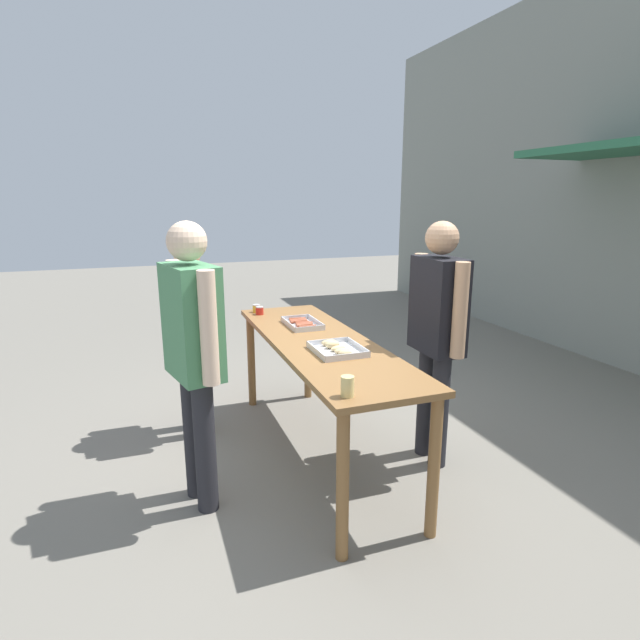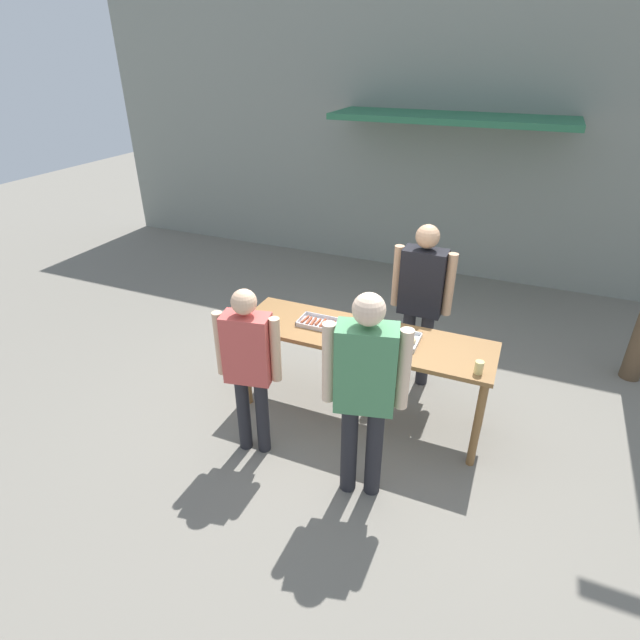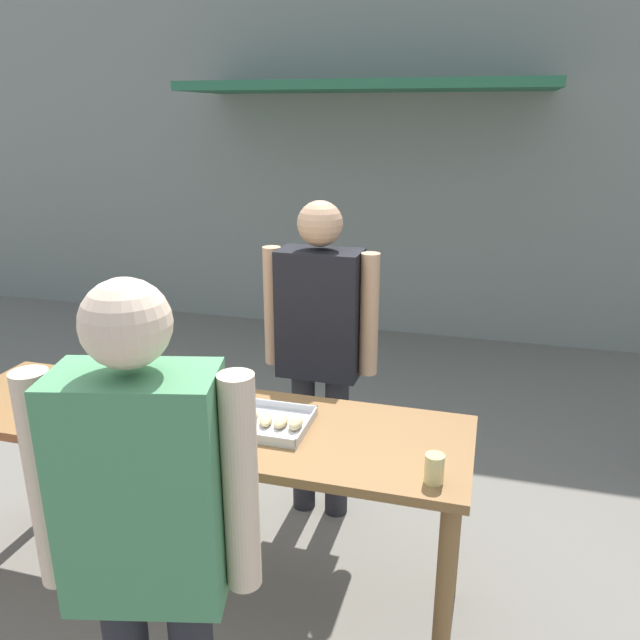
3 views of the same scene
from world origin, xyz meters
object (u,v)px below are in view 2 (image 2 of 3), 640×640
person_customer_with_cup (365,383)px  beer_cup (479,367)px  food_tray_buns (398,339)px  person_customer_holding_hotdog (249,360)px  person_server_behind_table (422,294)px  condiment_jar_mustard (252,321)px  food_tray_sausages (320,323)px  condiment_jar_ketchup (261,322)px

person_customer_with_cup → beer_cup: bearing=-150.2°
food_tray_buns → person_customer_holding_hotdog: size_ratio=0.23×
food_tray_buns → beer_cup: size_ratio=3.38×
food_tray_buns → person_customer_holding_hotdog: bearing=-140.8°
person_server_behind_table → condiment_jar_mustard: bearing=-143.4°
food_tray_buns → beer_cup: 0.77m
person_customer_holding_hotdog → person_customer_with_cup: (1.04, -0.09, 0.12)m
person_customer_with_cup → condiment_jar_mustard: bearing=-40.9°
person_server_behind_table → person_customer_holding_hotdog: (-1.07, -1.60, -0.11)m
food_tray_sausages → condiment_jar_mustard: condiment_jar_mustard is taller
beer_cup → person_customer_holding_hotdog: (-1.77, -0.61, -0.02)m
food_tray_sausages → person_customer_holding_hotdog: bearing=-108.5°
beer_cup → person_customer_holding_hotdog: size_ratio=0.07×
condiment_jar_ketchup → beer_cup: bearing=-0.1°
food_tray_buns → person_server_behind_table: (0.03, 0.75, 0.12)m
condiment_jar_mustard → person_customer_holding_hotdog: size_ratio=0.05×
condiment_jar_ketchup → person_customer_with_cup: size_ratio=0.04×
food_tray_buns → condiment_jar_mustard: condiment_jar_mustard is taller
person_server_behind_table → person_customer_with_cup: 1.69m
condiment_jar_mustard → person_customer_holding_hotdog: bearing=-62.2°
condiment_jar_mustard → beer_cup: (2.09, 0.00, 0.02)m
food_tray_sausages → food_tray_buns: (0.75, -0.00, 0.01)m
person_server_behind_table → condiment_jar_ketchup: bearing=-141.6°
condiment_jar_mustard → person_customer_holding_hotdog: (0.32, -0.61, 0.00)m
food_tray_sausages → condiment_jar_ketchup: size_ratio=5.61×
food_tray_sausages → food_tray_buns: 0.75m
person_server_behind_table → beer_cup: bearing=-53.5°
condiment_jar_mustard → person_server_behind_table: size_ratio=0.04×
condiment_jar_ketchup → person_server_behind_table: bearing=37.2°
condiment_jar_ketchup → beer_cup: size_ratio=0.65×
condiment_jar_mustard → person_customer_with_cup: bearing=-27.2°
food_tray_sausages → condiment_jar_ketchup: (-0.51, -0.23, 0.02)m
food_tray_sausages → person_customer_with_cup: bearing=-51.2°
condiment_jar_ketchup → food_tray_buns: bearing=10.5°
person_customer_with_cup → condiment_jar_ketchup: bearing=-42.8°
condiment_jar_mustard → person_server_behind_table: 1.71m
condiment_jar_mustard → beer_cup: beer_cup is taller
beer_cup → condiment_jar_ketchup: bearing=179.9°
food_tray_sausages → food_tray_buns: food_tray_buns is taller
beer_cup → food_tray_sausages: bearing=170.9°
food_tray_buns → person_customer_with_cup: 0.95m
food_tray_sausages → person_customer_holding_hotdog: (-0.28, -0.85, 0.02)m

